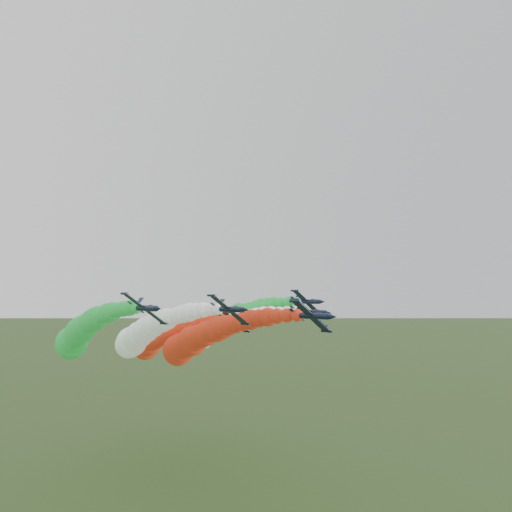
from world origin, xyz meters
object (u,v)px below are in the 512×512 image
(jet_trail, at_px, (159,338))
(jet_outer_right, at_px, (218,324))
(jet_outer_left, at_px, (80,334))
(jet_lead, at_px, (198,340))
(jet_inner_left, at_px, (144,334))
(jet_inner_right, at_px, (209,334))

(jet_trail, bearing_deg, jet_outer_right, -25.98)
(jet_outer_right, bearing_deg, jet_outer_left, -175.46)
(jet_outer_right, bearing_deg, jet_lead, -133.69)
(jet_outer_left, xyz_separation_m, jet_trail, (25.32, 10.36, -3.05))
(jet_outer_left, distance_m, jet_outer_right, 40.19)
(jet_inner_left, distance_m, jet_outer_left, 14.13)
(jet_inner_right, bearing_deg, jet_outer_left, 158.15)
(jet_inner_right, relative_size, jet_outer_left, 0.99)
(jet_lead, height_order, jet_outer_left, jet_outer_left)
(jet_outer_left, bearing_deg, jet_trail, 22.26)
(jet_lead, height_order, jet_trail, jet_lead)
(jet_outer_right, relative_size, jet_trail, 1.00)
(jet_lead, bearing_deg, jet_outer_right, 46.31)
(jet_inner_right, relative_size, jet_trail, 0.99)
(jet_inner_right, xyz_separation_m, jet_outer_left, (-27.48, 11.02, 0.71))
(jet_outer_left, height_order, jet_outer_right, jet_outer_right)
(jet_outer_right, height_order, jet_trail, jet_outer_right)
(jet_inner_right, height_order, jet_outer_right, jet_outer_right)
(jet_inner_left, distance_m, jet_outer_right, 28.15)
(jet_lead, relative_size, jet_inner_left, 1.00)
(jet_lead, height_order, jet_inner_right, jet_inner_right)
(jet_inner_right, distance_m, jet_outer_left, 29.62)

